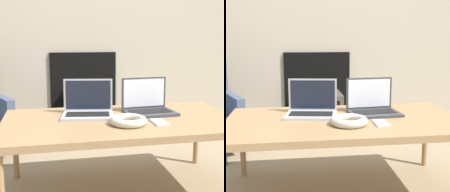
% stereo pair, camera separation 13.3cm
% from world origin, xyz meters
% --- Properties ---
extents(wall_back, '(7.00, 0.08, 2.60)m').
position_xyz_m(wall_back, '(-0.00, 1.85, 1.29)').
color(wall_back, '#B7AD99').
rests_on(wall_back, ground_plane).
extents(table, '(1.34, 0.73, 0.45)m').
position_xyz_m(table, '(0.00, 0.28, 0.42)').
color(table, '#9E7A51').
rests_on(table, ground_plane).
extents(laptop_left, '(0.32, 0.26, 0.21)m').
position_xyz_m(laptop_left, '(-0.18, 0.40, 0.50)').
color(laptop_left, '#B2B2B7').
rests_on(laptop_left, table).
extents(laptop_right, '(0.31, 0.24, 0.21)m').
position_xyz_m(laptop_right, '(0.19, 0.40, 0.50)').
color(laptop_right, '#38383D').
rests_on(laptop_right, table).
extents(headphones, '(0.20, 0.20, 0.04)m').
position_xyz_m(headphones, '(0.00, 0.16, 0.47)').
color(headphones, beige).
rests_on(headphones, table).
extents(phone, '(0.07, 0.13, 0.01)m').
position_xyz_m(phone, '(0.17, 0.16, 0.45)').
color(phone, silver).
rests_on(phone, table).
extents(tv, '(0.43, 0.44, 0.38)m').
position_xyz_m(tv, '(-0.05, 1.58, 0.19)').
color(tv, '#4C473D').
rests_on(tv, ground_plane).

